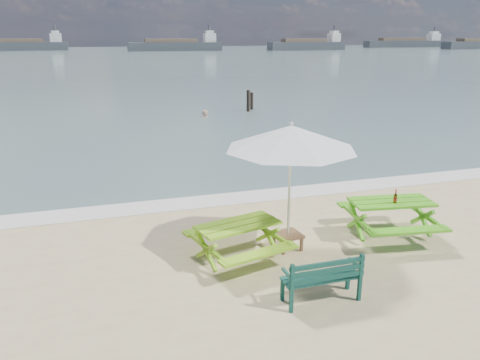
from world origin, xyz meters
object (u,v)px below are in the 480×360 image
object	(u,v)px
picnic_table_right	(390,219)
beer_bottle	(395,199)
park_bench	(321,287)
swimmer	(205,126)
patio_umbrella	(291,137)
picnic_table_left	(238,242)
side_table	(288,241)

from	to	relation	value
picnic_table_right	beer_bottle	distance (m)	0.51
park_bench	beer_bottle	xyz separation A→B (m)	(2.43, 1.66, 0.63)
park_bench	swimmer	size ratio (longest dim) A/B	0.73
park_bench	patio_umbrella	world-z (taller)	patio_umbrella
picnic_table_left	swimmer	distance (m)	15.77
beer_bottle	side_table	bearing A→B (deg)	174.79
picnic_table_left	park_bench	size ratio (longest dim) A/B	1.61
picnic_table_left	beer_bottle	xyz separation A→B (m)	(3.26, -0.04, 0.52)
patio_umbrella	swimmer	bearing A→B (deg)	83.03
park_bench	side_table	bearing A→B (deg)	83.18
side_table	swimmer	distance (m)	15.43
park_bench	side_table	size ratio (longest dim) A/B	2.29
beer_bottle	picnic_table_left	bearing A→B (deg)	179.35
park_bench	swimmer	bearing A→B (deg)	83.05
picnic_table_right	side_table	size ratio (longest dim) A/B	3.76
picnic_table_left	side_table	distance (m)	1.08
park_bench	patio_umbrella	size ratio (longest dim) A/B	0.46
park_bench	patio_umbrella	bearing A→B (deg)	83.18
picnic_table_left	side_table	world-z (taller)	picnic_table_left
picnic_table_left	park_bench	world-z (taller)	park_bench
picnic_table_left	park_bench	xyz separation A→B (m)	(0.83, -1.70, -0.11)
side_table	beer_bottle	bearing A→B (deg)	-5.21
picnic_table_right	side_table	bearing A→B (deg)	178.31
swimmer	side_table	bearing A→B (deg)	-96.97
side_table	beer_bottle	world-z (taller)	beer_bottle
picnic_table_right	park_bench	xyz separation A→B (m)	(-2.45, -1.80, -0.14)
picnic_table_left	patio_umbrella	size ratio (longest dim) A/B	0.74
picnic_table_left	beer_bottle	size ratio (longest dim) A/B	7.30
side_table	park_bench	bearing A→B (deg)	-96.82
beer_bottle	swimmer	distance (m)	15.57
park_bench	beer_bottle	bearing A→B (deg)	34.41
picnic_table_right	swimmer	xyz separation A→B (m)	(-0.35, 15.37, -0.85)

